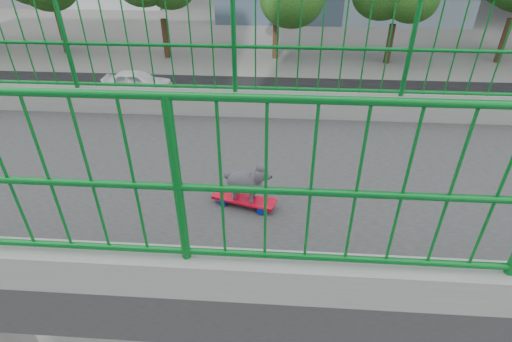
{
  "coord_description": "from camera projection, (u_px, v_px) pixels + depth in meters",
  "views": [
    {
      "loc": [
        3.2,
        4.57,
        9.16
      ],
      "look_at": [
        -0.31,
        4.33,
        6.86
      ],
      "focal_mm": 27.95,
      "sensor_mm": 36.0,
      "label": 1
    }
  ],
  "objects": [
    {
      "name": "car_2",
      "position": [
        216.0,
        135.0,
        17.79
      ],
      "size": [
        2.51,
        5.44,
        1.51
      ],
      "primitive_type": "imported",
      "rotation": [
        0.0,
        0.0,
        3.14
      ],
      "color": "white",
      "rests_on": "ground"
    },
    {
      "name": "car_5",
      "position": [
        42.0,
        227.0,
        12.76
      ],
      "size": [
        1.44,
        4.13,
        1.36
      ],
      "primitive_type": "imported",
      "color": "black",
      "rests_on": "ground"
    },
    {
      "name": "poodle",
      "position": [
        246.0,
        181.0,
        3.34
      ],
      "size": [
        0.25,
        0.42,
        0.36
      ],
      "rotation": [
        0.0,
        0.0,
        -0.27
      ],
      "color": "#322F35",
      "rests_on": "skateboard"
    },
    {
      "name": "car_4",
      "position": [
        137.0,
        82.0,
        23.49
      ],
      "size": [
        1.62,
        4.02,
        1.37
      ],
      "primitive_type": "imported",
      "rotation": [
        0.0,
        0.0,
        3.14
      ],
      "color": "white",
      "rests_on": "ground"
    },
    {
      "name": "skateboard",
      "position": [
        244.0,
        200.0,
        3.46
      ],
      "size": [
        0.3,
        0.57,
        0.07
      ],
      "rotation": [
        0.0,
        0.0,
        -0.27
      ],
      "color": "red",
      "rests_on": "footbridge"
    },
    {
      "name": "road",
      "position": [
        183.0,
        142.0,
        18.8
      ],
      "size": [
        18.0,
        90.0,
        0.02
      ],
      "primitive_type": "cube",
      "color": "black",
      "rests_on": "ground"
    }
  ]
}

